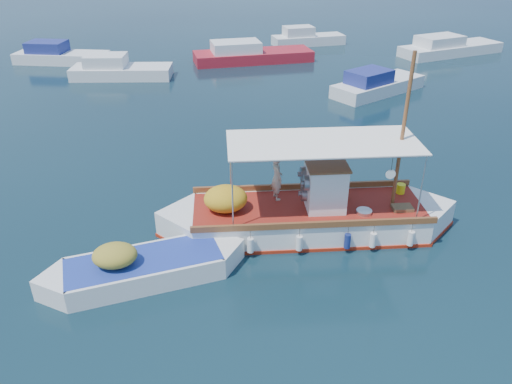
{
  "coord_description": "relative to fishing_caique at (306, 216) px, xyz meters",
  "views": [
    {
      "loc": [
        -2.53,
        -15.19,
        9.61
      ],
      "look_at": [
        -1.23,
        0.0,
        1.34
      ],
      "focal_mm": 35.0,
      "sensor_mm": 36.0,
      "label": 1
    }
  ],
  "objects": [
    {
      "name": "bg_boat_ne",
      "position": [
        7.2,
        15.47,
        -0.07
      ],
      "size": [
        6.71,
        5.41,
        1.8
      ],
      "rotation": [
        0.0,
        0.0,
        0.57
      ],
      "color": "silver",
      "rests_on": "ground"
    },
    {
      "name": "bg_boat_e",
      "position": [
        16.21,
        25.29,
        -0.07
      ],
      "size": [
        9.28,
        5.46,
        1.8
      ],
      "rotation": [
        0.0,
        0.0,
        0.34
      ],
      "color": "silver",
      "rests_on": "ground"
    },
    {
      "name": "bg_boat_far_w",
      "position": [
        -14.86,
        25.26,
        -0.07
      ],
      "size": [
        7.28,
        3.59,
        1.8
      ],
      "rotation": [
        0.0,
        0.0,
        -0.19
      ],
      "color": "silver",
      "rests_on": "ground"
    },
    {
      "name": "dinghy",
      "position": [
        -5.41,
        -2.26,
        -0.24
      ],
      "size": [
        6.18,
        2.91,
        1.56
      ],
      "rotation": [
        0.0,
        0.0,
        0.26
      ],
      "color": "white",
      "rests_on": "ground"
    },
    {
      "name": "bg_boat_far_n",
      "position": [
        5.28,
        29.99,
        -0.07
      ],
      "size": [
        6.57,
        3.09,
        1.8
      ],
      "rotation": [
        0.0,
        0.0,
        0.18
      ],
      "color": "silver",
      "rests_on": "ground"
    },
    {
      "name": "ground",
      "position": [
        -0.49,
        0.51,
        -0.56
      ],
      "size": [
        160.0,
        160.0,
        0.0
      ],
      "primitive_type": "plane",
      "color": "black",
      "rests_on": "ground"
    },
    {
      "name": "bg_boat_n",
      "position": [
        -0.17,
        24.32,
        -0.07
      ],
      "size": [
        9.43,
        4.14,
        1.8
      ],
      "rotation": [
        0.0,
        0.0,
        0.15
      ],
      "color": "#A51B27",
      "rests_on": "ground"
    },
    {
      "name": "bg_boat_nw",
      "position": [
        -9.6,
        20.55,
        -0.07
      ],
      "size": [
        6.95,
        2.84,
        1.8
      ],
      "rotation": [
        0.0,
        0.0,
        -0.07
      ],
      "color": "silver",
      "rests_on": "ground"
    },
    {
      "name": "fishing_caique",
      "position": [
        0.0,
        0.0,
        0.0
      ],
      "size": [
        10.55,
        3.04,
        6.44
      ],
      "rotation": [
        0.0,
        0.0,
        -0.01
      ],
      "color": "white",
      "rests_on": "ground"
    }
  ]
}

